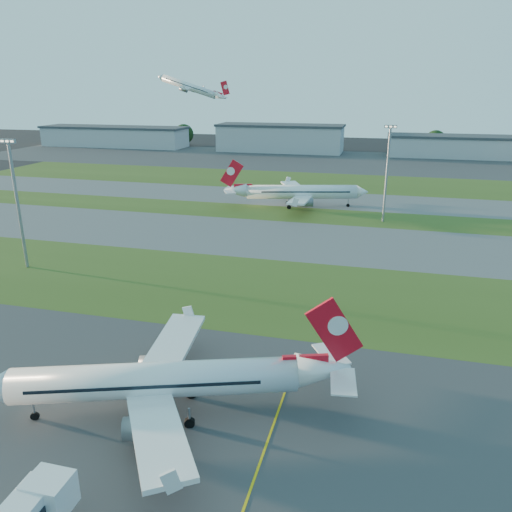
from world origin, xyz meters
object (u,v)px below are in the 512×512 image
(airliner_parked, at_px, (159,381))
(light_mast_centre, at_px, (387,168))
(airliner_taxiing, at_px, (300,192))
(light_mast_west, at_px, (17,196))

(airliner_parked, distance_m, light_mast_centre, 97.02)
(airliner_parked, height_order, light_mast_centre, light_mast_centre)
(airliner_taxiing, distance_m, light_mast_west, 81.98)
(light_mast_west, xyz_separation_m, light_mast_centre, (70.00, 56.00, 0.00))
(airliner_parked, height_order, light_mast_west, light_mast_west)
(light_mast_west, bearing_deg, light_mast_centre, 38.66)
(light_mast_centre, bearing_deg, light_mast_west, -141.34)
(airliner_parked, xyz_separation_m, light_mast_west, (-47.27, 37.72, 10.56))
(airliner_parked, relative_size, airliner_taxiing, 0.91)
(airliner_taxiing, bearing_deg, airliner_parked, 76.82)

